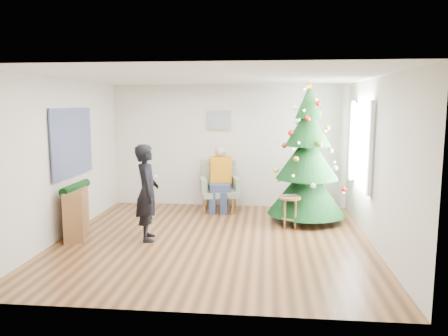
# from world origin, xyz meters

# --- Properties ---
(floor) EXTENTS (5.00, 5.00, 0.00)m
(floor) POSITION_xyz_m (0.00, 0.00, 0.00)
(floor) COLOR brown
(floor) RESTS_ON ground
(ceiling) EXTENTS (5.00, 5.00, 0.00)m
(ceiling) POSITION_xyz_m (0.00, 0.00, 2.60)
(ceiling) COLOR white
(ceiling) RESTS_ON wall_back
(wall_back) EXTENTS (5.00, 0.00, 5.00)m
(wall_back) POSITION_xyz_m (0.00, 2.50, 1.30)
(wall_back) COLOR silver
(wall_back) RESTS_ON floor
(wall_front) EXTENTS (5.00, 0.00, 5.00)m
(wall_front) POSITION_xyz_m (0.00, -2.50, 1.30)
(wall_front) COLOR silver
(wall_front) RESTS_ON floor
(wall_left) EXTENTS (0.00, 5.00, 5.00)m
(wall_left) POSITION_xyz_m (-2.50, 0.00, 1.30)
(wall_left) COLOR silver
(wall_left) RESTS_ON floor
(wall_right) EXTENTS (0.00, 5.00, 5.00)m
(wall_right) POSITION_xyz_m (2.50, 0.00, 1.30)
(wall_right) COLOR silver
(wall_right) RESTS_ON floor
(window_panel) EXTENTS (0.04, 1.30, 1.40)m
(window_panel) POSITION_xyz_m (2.47, 1.00, 1.50)
(window_panel) COLOR white
(window_panel) RESTS_ON wall_right
(curtains) EXTENTS (0.05, 1.75, 1.50)m
(curtains) POSITION_xyz_m (2.44, 1.00, 1.50)
(curtains) COLOR white
(curtains) RESTS_ON wall_right
(christmas_tree) EXTENTS (1.45, 1.45, 2.63)m
(christmas_tree) POSITION_xyz_m (1.58, 1.38, 1.18)
(christmas_tree) COLOR #3F2816
(christmas_tree) RESTS_ON floor
(stool) EXTENTS (0.38, 0.38, 0.57)m
(stool) POSITION_xyz_m (1.26, 0.87, 0.29)
(stool) COLOR brown
(stool) RESTS_ON floor
(laptop) EXTENTS (0.36, 0.28, 0.02)m
(laptop) POSITION_xyz_m (1.26, 0.87, 0.58)
(laptop) COLOR silver
(laptop) RESTS_ON stool
(armchair) EXTENTS (0.90, 0.86, 1.02)m
(armchair) POSITION_xyz_m (-0.14, 2.06, 0.38)
(armchair) COLOR gray
(armchair) RESTS_ON floor
(seated_person) EXTENTS (0.50, 0.68, 1.33)m
(seated_person) POSITION_xyz_m (-0.13, 2.01, 0.69)
(seated_person) COLOR navy
(seated_person) RESTS_ON armchair
(standing_man) EXTENTS (0.52, 0.65, 1.56)m
(standing_man) POSITION_xyz_m (-1.08, -0.06, 0.78)
(standing_man) COLOR black
(standing_man) RESTS_ON floor
(game_controller) EXTENTS (0.07, 0.13, 0.04)m
(game_controller) POSITION_xyz_m (-0.91, -0.09, 1.04)
(game_controller) COLOR white
(game_controller) RESTS_ON standing_man
(console) EXTENTS (0.59, 1.04, 0.80)m
(console) POSITION_xyz_m (-2.33, 0.05, 0.40)
(console) COLOR brown
(console) RESTS_ON floor
(garland) EXTENTS (0.14, 0.90, 0.14)m
(garland) POSITION_xyz_m (-2.33, 0.05, 0.82)
(garland) COLOR black
(garland) RESTS_ON console
(tapestry) EXTENTS (0.03, 1.50, 1.15)m
(tapestry) POSITION_xyz_m (-2.46, 0.30, 1.55)
(tapestry) COLOR black
(tapestry) RESTS_ON wall_left
(framed_picture) EXTENTS (0.52, 0.05, 0.42)m
(framed_picture) POSITION_xyz_m (-0.20, 2.46, 1.85)
(framed_picture) COLOR tan
(framed_picture) RESTS_ON wall_back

